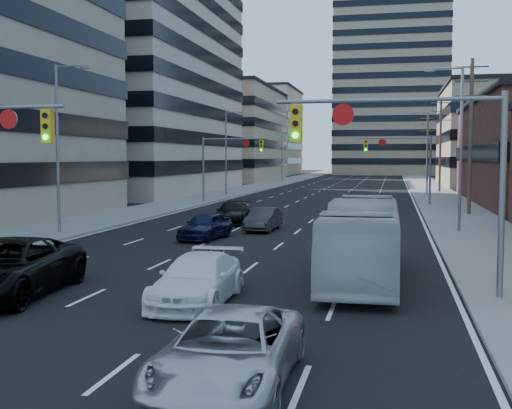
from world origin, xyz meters
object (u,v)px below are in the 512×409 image
object	(u,v)px
black_pickup	(6,268)
white_van	(198,280)
sedan_blue	(205,226)
silver_suv	(229,351)
transit_bus	(363,240)

from	to	relation	value
black_pickup	white_van	bearing A→B (deg)	-1.21
sedan_blue	silver_suv	bearing A→B (deg)	-64.41
black_pickup	sedan_blue	size ratio (longest dim) A/B	1.54
white_van	silver_suv	distance (m)	6.78
silver_suv	transit_bus	xyz separation A→B (m)	(1.85, 10.81, 0.70)
white_van	silver_suv	world-z (taller)	white_van
black_pickup	transit_bus	distance (m)	11.34
white_van	transit_bus	size ratio (longest dim) A/B	0.48
transit_bus	sedan_blue	bearing A→B (deg)	131.76
silver_suv	sedan_blue	size ratio (longest dim) A/B	1.21
silver_suv	sedan_blue	world-z (taller)	sedan_blue
black_pickup	transit_bus	size ratio (longest dim) A/B	0.63
black_pickup	transit_bus	world-z (taller)	transit_bus
white_van	sedan_blue	xyz separation A→B (m)	(-3.85, 13.66, 0.00)
sedan_blue	white_van	bearing A→B (deg)	-66.46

